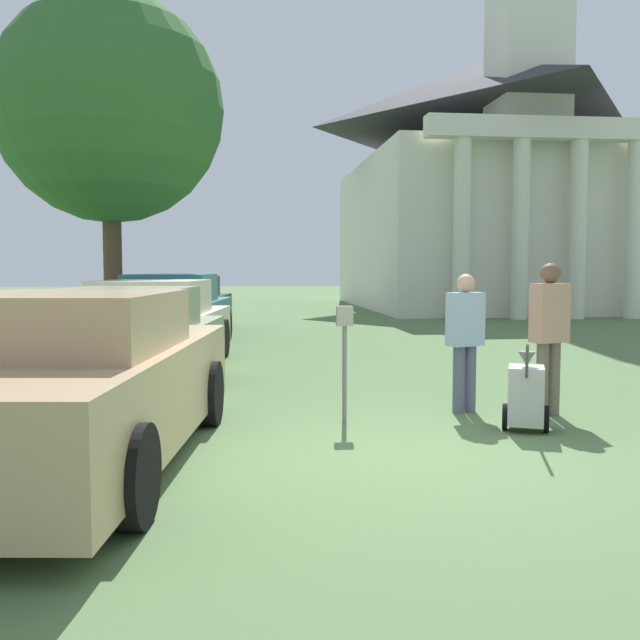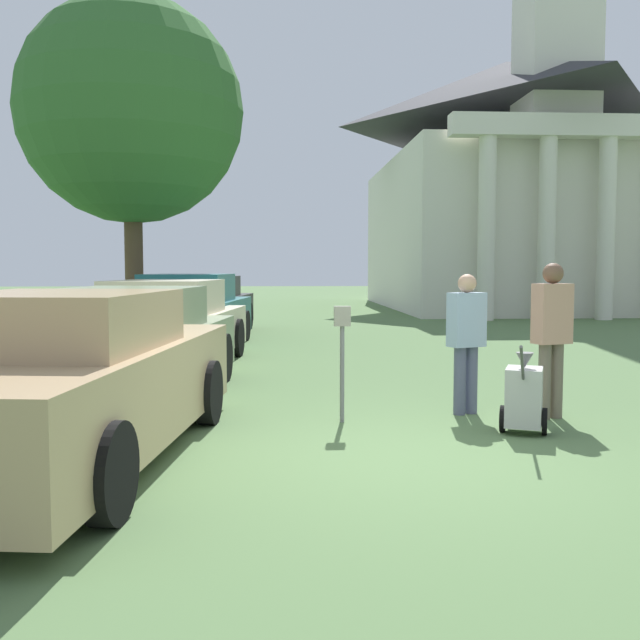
{
  "view_description": "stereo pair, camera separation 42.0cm",
  "coord_description": "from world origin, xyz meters",
  "px_view_note": "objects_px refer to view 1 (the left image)",
  "views": [
    {
      "loc": [
        -1.49,
        -6.28,
        1.72
      ],
      "look_at": [
        -0.56,
        2.04,
        1.1
      ],
      "focal_mm": 40.0,
      "sensor_mm": 36.0,
      "label": 1
    },
    {
      "loc": [
        -1.07,
        -6.32,
        1.72
      ],
      "look_at": [
        -0.56,
        2.04,
        1.1
      ],
      "focal_mm": 40.0,
      "sensor_mm": 36.0,
      "label": 2
    }
  ],
  "objects_px": {
    "parked_car_tan": "(74,384)",
    "person_worker": "(465,334)",
    "equipment_cart": "(526,395)",
    "church": "(479,173)",
    "parked_car_sage": "(129,348)",
    "parked_car_cream": "(156,328)",
    "parked_car_teal": "(173,314)",
    "person_supervisor": "(549,329)",
    "parking_meter": "(345,341)",
    "parked_car_black": "(184,307)"
  },
  "relations": [
    {
      "from": "parked_car_tan",
      "to": "church",
      "type": "height_order",
      "value": "church"
    },
    {
      "from": "person_supervisor",
      "to": "equipment_cart",
      "type": "xyz_separation_m",
      "value": [
        -0.56,
        -0.71,
        -0.63
      ]
    },
    {
      "from": "parking_meter",
      "to": "parked_car_black",
      "type": "bearing_deg",
      "value": 103.57
    },
    {
      "from": "parking_meter",
      "to": "equipment_cart",
      "type": "height_order",
      "value": "parking_meter"
    },
    {
      "from": "parked_car_cream",
      "to": "person_worker",
      "type": "xyz_separation_m",
      "value": [
        4.07,
        -4.11,
        0.23
      ]
    },
    {
      "from": "parked_car_tan",
      "to": "equipment_cart",
      "type": "xyz_separation_m",
      "value": [
        4.41,
        0.81,
        -0.32
      ]
    },
    {
      "from": "parked_car_black",
      "to": "parking_meter",
      "type": "height_order",
      "value": "parked_car_black"
    },
    {
      "from": "parked_car_sage",
      "to": "church",
      "type": "distance_m",
      "value": 24.19
    },
    {
      "from": "parked_car_black",
      "to": "church",
      "type": "height_order",
      "value": "church"
    },
    {
      "from": "parked_car_teal",
      "to": "person_supervisor",
      "type": "bearing_deg",
      "value": -49.76
    },
    {
      "from": "parked_car_tan",
      "to": "parked_car_sage",
      "type": "bearing_deg",
      "value": 96.8
    },
    {
      "from": "parked_car_sage",
      "to": "person_worker",
      "type": "relative_size",
      "value": 2.93
    },
    {
      "from": "parked_car_cream",
      "to": "parking_meter",
      "type": "xyz_separation_m",
      "value": [
        2.58,
        -4.47,
        0.2
      ]
    },
    {
      "from": "parking_meter",
      "to": "equipment_cart",
      "type": "relative_size",
      "value": 1.3
    },
    {
      "from": "parked_car_teal",
      "to": "person_supervisor",
      "type": "xyz_separation_m",
      "value": [
        4.97,
        -7.52,
        0.28
      ]
    },
    {
      "from": "parked_car_black",
      "to": "parking_meter",
      "type": "xyz_separation_m",
      "value": [
        2.58,
        -10.68,
        0.2
      ]
    },
    {
      "from": "parked_car_tan",
      "to": "person_worker",
      "type": "distance_m",
      "value": 4.46
    },
    {
      "from": "parking_meter",
      "to": "equipment_cart",
      "type": "bearing_deg",
      "value": -19.77
    },
    {
      "from": "parked_car_black",
      "to": "equipment_cart",
      "type": "bearing_deg",
      "value": -61.96
    },
    {
      "from": "parked_car_cream",
      "to": "parked_car_tan",
      "type": "bearing_deg",
      "value": -83.19
    },
    {
      "from": "parked_car_tan",
      "to": "church",
      "type": "relative_size",
      "value": 0.22
    },
    {
      "from": "parked_car_cream",
      "to": "parked_car_teal",
      "type": "relative_size",
      "value": 1.06
    },
    {
      "from": "parked_car_sage",
      "to": "parked_car_cream",
      "type": "relative_size",
      "value": 0.92
    },
    {
      "from": "person_supervisor",
      "to": "equipment_cart",
      "type": "distance_m",
      "value": 1.1
    },
    {
      "from": "parking_meter",
      "to": "person_supervisor",
      "type": "height_order",
      "value": "person_supervisor"
    },
    {
      "from": "parked_car_teal",
      "to": "parked_car_black",
      "type": "distance_m",
      "value": 3.1
    },
    {
      "from": "person_worker",
      "to": "equipment_cart",
      "type": "xyz_separation_m",
      "value": [
        0.34,
        -1.01,
        -0.54
      ]
    },
    {
      "from": "parked_car_black",
      "to": "person_supervisor",
      "type": "height_order",
      "value": "person_supervisor"
    },
    {
      "from": "parked_car_tan",
      "to": "person_worker",
      "type": "xyz_separation_m",
      "value": [
        4.07,
        1.82,
        0.22
      ]
    },
    {
      "from": "parked_car_cream",
      "to": "parked_car_teal",
      "type": "distance_m",
      "value": 3.11
    },
    {
      "from": "parked_car_teal",
      "to": "parked_car_sage",
      "type": "bearing_deg",
      "value": -83.2
    },
    {
      "from": "parked_car_black",
      "to": "person_supervisor",
      "type": "distance_m",
      "value": 11.73
    },
    {
      "from": "parked_car_black",
      "to": "parked_car_tan",
      "type": "bearing_deg",
      "value": -83.2
    },
    {
      "from": "parked_car_sage",
      "to": "parked_car_cream",
      "type": "height_order",
      "value": "parked_car_cream"
    },
    {
      "from": "parked_car_tan",
      "to": "parked_car_cream",
      "type": "height_order",
      "value": "parked_car_tan"
    },
    {
      "from": "parked_car_sage",
      "to": "equipment_cart",
      "type": "distance_m",
      "value": 4.94
    },
    {
      "from": "parked_car_cream",
      "to": "equipment_cart",
      "type": "bearing_deg",
      "value": -42.52
    },
    {
      "from": "parked_car_sage",
      "to": "church",
      "type": "relative_size",
      "value": 0.21
    },
    {
      "from": "person_worker",
      "to": "person_supervisor",
      "type": "xyz_separation_m",
      "value": [
        0.9,
        -0.3,
        0.08
      ]
    },
    {
      "from": "parked_car_cream",
      "to": "equipment_cart",
      "type": "height_order",
      "value": "parked_car_cream"
    },
    {
      "from": "parking_meter",
      "to": "equipment_cart",
      "type": "xyz_separation_m",
      "value": [
        1.83,
        -0.66,
        -0.52
      ]
    },
    {
      "from": "person_supervisor",
      "to": "parked_car_cream",
      "type": "bearing_deg",
      "value": -59.1
    },
    {
      "from": "person_worker",
      "to": "church",
      "type": "relative_size",
      "value": 0.07
    },
    {
      "from": "parked_car_cream",
      "to": "person_supervisor",
      "type": "relative_size",
      "value": 2.94
    },
    {
      "from": "parked_car_sage",
      "to": "parking_meter",
      "type": "relative_size",
      "value": 3.72
    },
    {
      "from": "equipment_cart",
      "to": "church",
      "type": "relative_size",
      "value": 0.04
    },
    {
      "from": "equipment_cart",
      "to": "parked_car_black",
      "type": "bearing_deg",
      "value": 133.52
    },
    {
      "from": "parked_car_teal",
      "to": "person_worker",
      "type": "xyz_separation_m",
      "value": [
        4.07,
        -7.22,
        0.2
      ]
    },
    {
      "from": "parked_car_tan",
      "to": "person_worker",
      "type": "height_order",
      "value": "person_worker"
    },
    {
      "from": "parked_car_teal",
      "to": "person_worker",
      "type": "distance_m",
      "value": 8.29
    }
  ]
}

